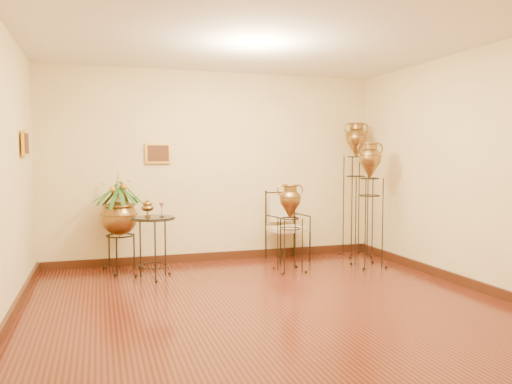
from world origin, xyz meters
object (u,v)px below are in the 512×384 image
object	(u,v)px
amphora_tall	(356,188)
side_table	(154,246)
amphora_mid	(369,203)
planter_urn	(119,213)
armchair	(288,226)

from	to	relation	value
amphora_tall	side_table	xyz separation A→B (m)	(-3.17, -0.52, -0.66)
amphora_mid	side_table	distance (m)	3.02
amphora_tall	planter_urn	bearing A→B (deg)	180.00
amphora_tall	armchair	world-z (taller)	amphora_tall
amphora_mid	side_table	size ratio (longest dim) A/B	1.79
armchair	amphora_tall	bearing A→B (deg)	-8.53
amphora_tall	planter_urn	xyz separation A→B (m)	(-3.56, 0.00, -0.28)
amphora_tall	amphora_mid	size ratio (longest dim) A/B	1.18
amphora_mid	planter_urn	xyz separation A→B (m)	(-3.37, 0.75, -0.10)
planter_urn	armchair	distance (m)	2.45
planter_urn	armchair	bearing A→B (deg)	0.00
amphora_tall	side_table	size ratio (longest dim) A/B	2.11
amphora_tall	armchair	xyz separation A→B (m)	(-1.13, 0.00, -0.56)
amphora_tall	side_table	world-z (taller)	amphora_tall
amphora_mid	side_table	world-z (taller)	amphora_mid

